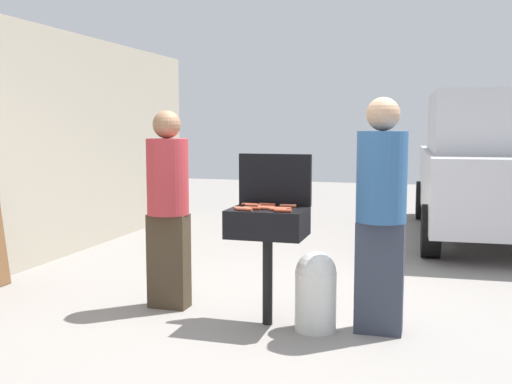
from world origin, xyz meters
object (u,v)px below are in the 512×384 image
Objects in this scene: hot_dog_11 at (266,208)px; hot_dog_8 at (250,204)px; hot_dog_2 at (242,208)px; hot_dog_9 at (244,209)px; hot_dog_10 at (288,206)px; hot_dog_5 at (253,205)px; hot_dog_6 at (267,207)px; parked_minivan at (495,166)px; person_left at (168,202)px; hot_dog_7 at (283,211)px; propane_tank at (316,289)px; bbq_grill at (268,227)px; hot_dog_4 at (278,209)px; person_right at (381,207)px; hot_dog_1 at (252,208)px; hot_dog_0 at (283,209)px; hot_dog_3 at (267,205)px.

hot_dog_8 is at bearing 136.72° from hot_dog_11.
hot_dog_8 is (-0.02, 0.24, 0.00)m from hot_dog_2.
hot_dog_2 and hot_dog_9 have the same top height.
hot_dog_10 is (0.28, 0.28, 0.00)m from hot_dog_9.
hot_dog_5 is 0.16m from hot_dog_6.
parked_minivan is (2.07, 4.45, 0.08)m from hot_dog_6.
hot_dog_6 is 0.95m from person_left.
hot_dog_7 is 0.21× the size of propane_tank.
hot_dog_10 is (0.30, 0.25, 0.00)m from hot_dog_2.
hot_dog_11 is (0.01, -0.06, 0.00)m from hot_dog_6.
hot_dog_9 is (-0.31, -0.00, 0.00)m from hot_dog_7.
hot_dog_8 is 1.00× the size of hot_dog_11.
hot_dog_2 is at bearing -142.22° from bbq_grill.
person_right is (0.76, 0.15, 0.03)m from hot_dog_4.
hot_dog_1 is (-0.10, -0.10, 0.16)m from bbq_grill.
hot_dog_11 is (-0.13, -0.01, 0.00)m from hot_dog_0.
person_right is (0.73, -0.06, 0.03)m from hot_dog_10.
hot_dog_2 is at bearing -6.38° from person_right.
bbq_grill is 7.14× the size of hot_dog_8.
hot_dog_9 is at bearing -108.52° from hot_dog_3.
hot_dog_0 is 1.00× the size of hot_dog_3.
hot_dog_4 is at bearing -5.07° from person_right.
person_right is at bearing 10.50° from propane_tank.
person_right reaches higher than hot_dog_7.
hot_dog_1 is at bearing 58.72° from hot_dog_9.
hot_dog_0 and hot_dog_8 have the same top height.
person_right reaches higher than hot_dog_1.
hot_dog_1 and hot_dog_4 have the same top height.
parked_minivan reaches higher than hot_dog_8.
hot_dog_4 is at bearing 14.40° from hot_dog_9.
hot_dog_4 is 4.94m from parked_minivan.
hot_dog_0 is 0.17m from hot_dog_10.
hot_dog_8 is at bearing -19.79° from person_right.
hot_dog_7 is at bearing 64.82° from parked_minivan.
hot_dog_3 is 1.00× the size of hot_dog_8.
hot_dog_8 and hot_dog_9 have the same top height.
person_right is at bearing -5.34° from hot_dog_3.
hot_dog_11 reaches higher than propane_tank.
hot_dog_6 is 1.00× the size of hot_dog_8.
hot_dog_7 is 0.31m from hot_dog_9.
person_right reaches higher than hot_dog_4.
hot_dog_1 and hot_dog_7 have the same top height.
hot_dog_6 is (0.03, -0.15, 0.00)m from hot_dog_3.
hot_dog_5 is 0.03× the size of parked_minivan.
propane_tank is (0.49, 0.06, -0.62)m from hot_dog_1.
hot_dog_9 is 1.00× the size of hot_dog_10.
hot_dog_0 and hot_dog_10 have the same top height.
hot_dog_2 is at bearing -158.75° from hot_dog_11.
hot_dog_11 is at bearing -85.73° from bbq_grill.
hot_dog_11 is (0.17, 0.07, 0.00)m from hot_dog_2.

